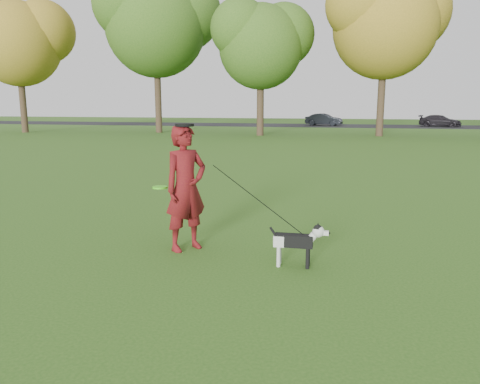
% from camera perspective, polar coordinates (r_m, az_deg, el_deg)
% --- Properties ---
extents(ground, '(120.00, 120.00, 0.00)m').
position_cam_1_polar(ground, '(7.07, -0.14, -7.81)').
color(ground, '#285116').
rests_on(ground, ground).
extents(road, '(120.00, 7.00, 0.02)m').
position_cam_1_polar(road, '(46.62, 10.39, 7.96)').
color(road, black).
rests_on(road, ground).
extents(man, '(0.81, 0.84, 1.94)m').
position_cam_1_polar(man, '(7.21, -6.62, 0.48)').
color(man, '#560C16').
rests_on(man, ground).
extents(dog, '(0.84, 0.17, 0.64)m').
position_cam_1_polar(dog, '(6.56, 7.13, -5.80)').
color(dog, black).
rests_on(dog, ground).
extents(car_mid, '(3.67, 1.97, 1.15)m').
position_cam_1_polar(car_mid, '(46.60, 10.19, 8.69)').
color(car_mid, black).
rests_on(car_mid, road).
extents(car_right, '(3.97, 2.54, 1.07)m').
position_cam_1_polar(car_right, '(47.44, 23.20, 7.98)').
color(car_right, black).
rests_on(car_right, road).
extents(man_held_items, '(2.38, 0.59, 1.52)m').
position_cam_1_polar(man_held_items, '(6.70, 2.17, -0.93)').
color(man_held_items, '#4BE01C').
rests_on(man_held_items, ground).
extents(tree_row, '(51.74, 8.86, 12.01)m').
position_cam_1_polar(tree_row, '(33.14, 7.41, 19.75)').
color(tree_row, '#38281C').
rests_on(tree_row, ground).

